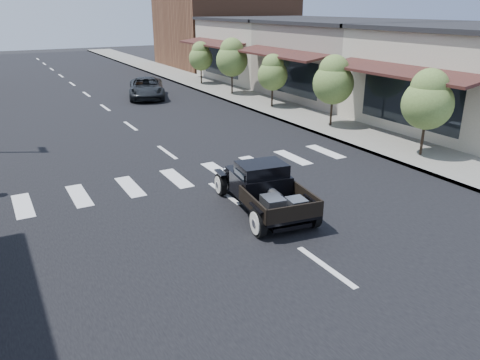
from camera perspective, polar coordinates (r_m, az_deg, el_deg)
ground at (r=13.00m, az=2.09°, el=-4.64°), size 120.00×120.00×0.00m
road at (r=26.38m, az=-15.07°, el=7.72°), size 14.00×80.00×0.02m
road_markings at (r=21.69m, az=-11.68°, el=5.30°), size 12.00×60.00×0.06m
sidewalk_right at (r=29.52m, az=1.26°, el=9.83°), size 3.00×80.00×0.15m
storefront_mid at (r=31.44m, az=13.83°, el=13.93°), size 10.00×9.00×4.50m
storefront_far at (r=38.53m, az=4.54°, el=15.53°), size 10.00×9.00×4.50m
far_building_right at (r=47.34m, az=-1.87°, el=18.00°), size 11.00×10.00×7.00m
small_tree_a at (r=18.94m, az=21.72°, el=7.46°), size 1.88×1.88×3.14m
small_tree_b at (r=22.66m, az=11.22°, el=10.48°), size 1.90×1.90×3.17m
small_tree_c at (r=26.82m, az=3.97°, el=11.90°), size 1.68×1.68×2.79m
small_tree_d at (r=30.92m, az=-0.99°, el=13.62°), size 2.02×2.02×3.37m
small_tree_e at (r=35.25m, az=-4.79°, el=13.99°), size 1.73×1.73×2.88m
hotrod_pickup at (r=13.18m, az=2.93°, el=-0.95°), size 2.43×4.29×1.41m
second_car at (r=30.69m, az=-11.33°, el=10.92°), size 3.38×4.99×1.27m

